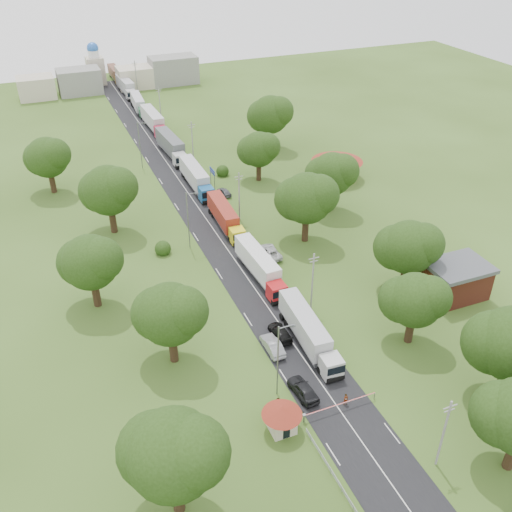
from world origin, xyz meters
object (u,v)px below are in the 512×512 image
boom_barrier (330,408)px  truck_0 (308,331)px  pedestrian_near (346,400)px  guard_booth (282,416)px  info_sign (212,174)px  car_lane_front (303,389)px  car_lane_mid (273,346)px

boom_barrier → truck_0: bearing=75.3°
boom_barrier → truck_0: size_ratio=0.63×
boom_barrier → pedestrian_near: bearing=12.0°
guard_booth → info_sign: info_sign is taller
boom_barrier → info_sign: info_sign is taller
guard_booth → truck_0: 14.48m
car_lane_front → guard_booth: bearing=35.2°
car_lane_front → pedestrian_near: (3.78, -3.20, -0.05)m
boom_barrier → truck_0: truck_0 is taller
info_sign → pedestrian_near: info_sign is taller
boom_barrier → guard_booth: bearing=-180.0°
guard_booth → car_lane_mid: 12.79m
pedestrian_near → guard_booth: bearing=-179.2°
boom_barrier → car_lane_front: car_lane_front is taller
truck_0 → car_lane_mid: bearing=173.4°
boom_barrier → car_lane_front: bearing=111.1°
truck_0 → car_lane_front: truck_0 is taller
car_lane_mid → info_sign: bearing=-99.7°
truck_0 → car_lane_front: bearing=-119.7°
boom_barrier → info_sign: 60.39m
car_lane_mid → pedestrian_near: (4.00, -11.50, -0.02)m
pedestrian_near → car_lane_front: bearing=137.1°
guard_booth → boom_barrier: bearing=0.0°
info_sign → car_lane_mid: 48.75m
guard_booth → car_lane_front: 5.91m
car_lane_front → car_lane_mid: (-0.21, 8.30, -0.04)m
guard_booth → pedestrian_near: size_ratio=2.82×
boom_barrier → truck_0: 11.92m
truck_0 → car_lane_mid: truck_0 is taller
car_lane_front → pedestrian_near: car_lane_front is taller
boom_barrier → guard_booth: guard_booth is taller
truck_0 → guard_booth: bearing=-127.7°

